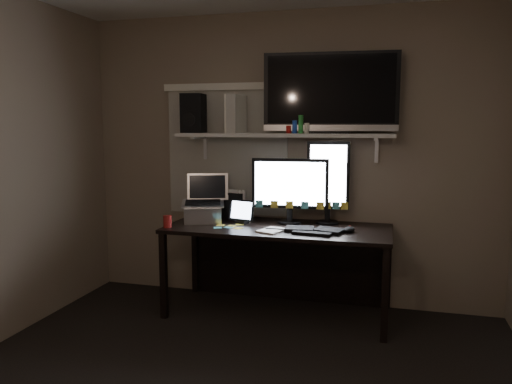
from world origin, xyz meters
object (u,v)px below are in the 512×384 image
(monitor_landscape, at_px, (290,190))
(tablet, at_px, (242,211))
(desk, at_px, (281,245))
(monitor_portrait, at_px, (328,182))
(keyboard, at_px, (314,230))
(cup, at_px, (168,221))
(game_console, at_px, (236,114))
(tv, at_px, (330,93))
(laptop, at_px, (203,199))
(speaker, at_px, (194,113))
(mouse, at_px, (349,229))

(monitor_landscape, distance_m, tablet, 0.44)
(desk, xyz_separation_m, monitor_portrait, (0.37, 0.11, 0.53))
(keyboard, xyz_separation_m, cup, (-1.16, -0.15, 0.04))
(desk, xyz_separation_m, monitor_landscape, (0.06, 0.04, 0.46))
(tablet, relative_size, game_console, 0.72)
(game_console, bearing_deg, cup, -127.41)
(tablet, distance_m, tv, 1.21)
(monitor_portrait, relative_size, tv, 0.65)
(laptop, bearing_deg, monitor_landscape, -9.24)
(desk, distance_m, tablet, 0.43)
(monitor_landscape, relative_size, tablet, 2.78)
(tablet, xyz_separation_m, tv, (0.70, 0.15, 0.97))
(monitor_portrait, relative_size, game_console, 2.20)
(monitor_portrait, distance_m, keyboard, 0.48)
(tv, bearing_deg, speaker, 177.35)
(desk, xyz_separation_m, cup, (-0.85, -0.38, 0.23))
(mouse, relative_size, speaker, 0.35)
(monitor_landscape, bearing_deg, keyboard, -51.51)
(mouse, height_order, tablet, tablet)
(desk, height_order, speaker, speaker)
(cup, height_order, speaker, speaker)
(monitor_portrait, distance_m, laptop, 1.06)
(cup, relative_size, tv, 0.09)
(keyboard, xyz_separation_m, tablet, (-0.63, 0.17, 0.09))
(monitor_landscape, height_order, cup, monitor_landscape)
(monitor_portrait, bearing_deg, tv, -72.50)
(tv, bearing_deg, mouse, -58.14)
(mouse, distance_m, speaker, 1.65)
(keyboard, distance_m, mouse, 0.27)
(monitor_portrait, bearing_deg, monitor_landscape, -170.84)
(keyboard, relative_size, mouse, 3.87)
(game_console, relative_size, speaker, 0.96)
(keyboard, xyz_separation_m, mouse, (0.26, 0.05, 0.01))
(desk, height_order, tablet, tablet)
(monitor_portrait, distance_m, tv, 0.72)
(cup, bearing_deg, tablet, 31.08)
(desk, distance_m, mouse, 0.63)
(monitor_portrait, height_order, tv, tv)
(cup, xyz_separation_m, game_console, (0.44, 0.44, 0.86))
(keyboard, bearing_deg, monitor_portrait, 86.16)
(monitor_portrait, relative_size, speaker, 2.11)
(tablet, height_order, speaker, speaker)
(speaker, bearing_deg, monitor_portrait, -4.40)
(keyboard, bearing_deg, laptop, 177.86)
(tablet, height_order, cup, tablet)
(monitor_portrait, xyz_separation_m, keyboard, (-0.06, -0.34, -0.34))
(tv, bearing_deg, laptop, -174.67)
(monitor_landscape, relative_size, laptop, 1.61)
(laptop, distance_m, cup, 0.38)
(cup, relative_size, speaker, 0.29)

